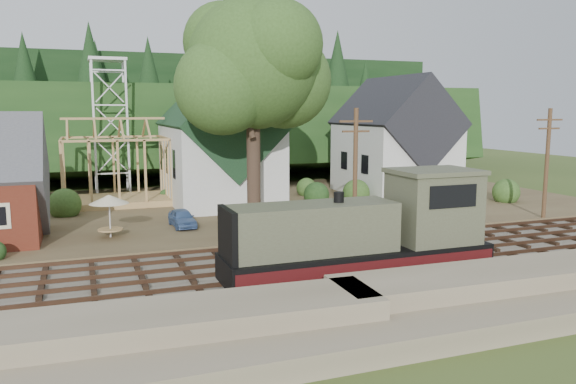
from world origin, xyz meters
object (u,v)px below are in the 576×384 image
object	(u,v)px
locomotive	(368,236)
car_blue	(182,218)
patio_set	(109,201)
car_red	(412,190)

from	to	relation	value
locomotive	car_blue	world-z (taller)	locomotive
locomotive	patio_set	xyz separation A→B (m)	(-10.69, 12.44, 0.30)
car_red	car_blue	bearing A→B (deg)	89.93
locomotive	patio_set	world-z (taller)	locomotive
locomotive	car_red	distance (m)	24.33
locomotive	patio_set	size ratio (longest dim) A/B	4.83
locomotive	car_red	bearing A→B (deg)	52.63
locomotive	car_red	world-z (taller)	locomotive
car_red	patio_set	bearing A→B (deg)	90.67
car_red	patio_set	size ratio (longest dim) A/B	1.85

